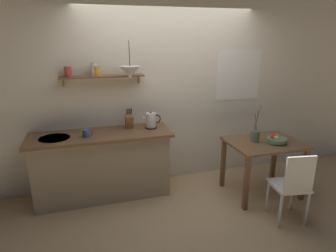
{
  "coord_description": "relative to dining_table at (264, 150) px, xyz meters",
  "views": [
    {
      "loc": [
        -1.17,
        -3.41,
        2.12
      ],
      "look_at": [
        -0.1,
        0.25,
        0.95
      ],
      "focal_mm": 31.3,
      "sensor_mm": 36.0,
      "label": 1
    }
  ],
  "objects": [
    {
      "name": "dining_table",
      "position": [
        0.0,
        0.0,
        0.0
      ],
      "size": [
        0.96,
        0.74,
        0.76
      ],
      "color": "brown",
      "rests_on": "ground_plane"
    },
    {
      "name": "twig_vase",
      "position": [
        -0.12,
        0.05,
        0.21
      ],
      "size": [
        0.12,
        0.12,
        0.51
      ],
      "color": "#567056",
      "rests_on": "dining_table"
    },
    {
      "name": "ground_plane",
      "position": [
        -1.12,
        0.22,
        -0.64
      ],
      "size": [
        14.0,
        14.0,
        0.0
      ],
      "primitive_type": "plane",
      "color": "tan"
    },
    {
      "name": "coffee_mug_by_sink",
      "position": [
        -2.29,
        0.43,
        0.32
      ],
      "size": [
        0.13,
        0.09,
        0.1
      ],
      "color": "#3D5B89",
      "rests_on": "kitchen_counter"
    },
    {
      "name": "fruit_bowl",
      "position": [
        0.13,
        -0.07,
        0.17
      ],
      "size": [
        0.26,
        0.26,
        0.13
      ],
      "color": "slate",
      "rests_on": "dining_table"
    },
    {
      "name": "wall_shelf",
      "position": [
        -2.12,
        0.72,
        1.02
      ],
      "size": [
        1.08,
        0.2,
        0.3
      ],
      "color": "brown"
    },
    {
      "name": "knife_block",
      "position": [
        -1.72,
        0.65,
        0.38
      ],
      "size": [
        0.1,
        0.17,
        0.28
      ],
      "color": "#9E6B3D",
      "rests_on": "kitchen_counter"
    },
    {
      "name": "electric_kettle",
      "position": [
        -1.43,
        0.57,
        0.38
      ],
      "size": [
        0.25,
        0.16,
        0.23
      ],
      "color": "black",
      "rests_on": "kitchen_counter"
    },
    {
      "name": "pendant_lamp",
      "position": [
        -1.7,
        0.52,
        1.05
      ],
      "size": [
        0.26,
        0.26,
        0.46
      ],
      "color": "black"
    },
    {
      "name": "dining_chair_near",
      "position": [
        -0.07,
        -0.7,
        -0.14
      ],
      "size": [
        0.44,
        0.44,
        0.88
      ],
      "color": "silver",
      "rests_on": "ground_plane"
    },
    {
      "name": "kitchen_counter",
      "position": [
        -2.12,
        0.54,
        -0.17
      ],
      "size": [
        1.83,
        0.63,
        0.91
      ],
      "color": "tan",
      "rests_on": "ground_plane"
    },
    {
      "name": "back_wall",
      "position": [
        -0.91,
        0.87,
        0.72
      ],
      "size": [
        6.8,
        0.11,
        2.7
      ],
      "color": "silver",
      "rests_on": "ground_plane"
    }
  ]
}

